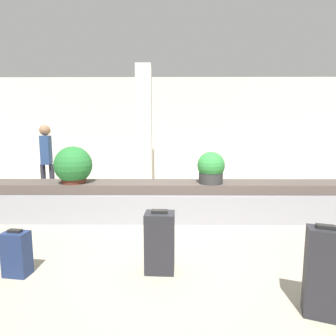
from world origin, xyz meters
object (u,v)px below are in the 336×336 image
object	(u,v)px
pillar	(144,130)
suitcase_0	(17,254)
traveler_0	(46,155)
suitcase_3	(322,272)
potted_plant_0	(73,166)
suitcase_2	(160,242)
potted_plant_1	(211,168)

from	to	relation	value
pillar	suitcase_0	distance (m)	4.49
pillar	traveler_0	world-z (taller)	pillar
suitcase_3	potted_plant_0	xyz separation A→B (m)	(-2.90, 2.44, 0.57)
pillar	traveler_0	size ratio (longest dim) A/B	1.89
suitcase_3	suitcase_2	bearing A→B (deg)	172.03
suitcase_2	suitcase_0	bearing A→B (deg)	-173.55
potted_plant_0	suitcase_0	bearing A→B (deg)	-88.71
suitcase_0	traveler_0	xyz separation A→B (m)	(-1.17, 3.25, 0.77)
potted_plant_1	traveler_0	distance (m)	3.77
suitcase_2	potted_plant_0	xyz separation A→B (m)	(-1.55, 1.74, 0.61)
pillar	traveler_0	bearing A→B (deg)	-156.51
suitcase_3	traveler_0	size ratio (longest dim) A/B	0.46
suitcase_3	potted_plant_0	world-z (taller)	potted_plant_0
traveler_0	potted_plant_1	bearing A→B (deg)	-122.70
suitcase_2	suitcase_3	xyz separation A→B (m)	(1.35, -0.70, 0.04)
pillar	suitcase_0	world-z (taller)	pillar
suitcase_3	potted_plant_1	size ratio (longest dim) A/B	1.43
suitcase_0	pillar	bearing A→B (deg)	84.80
potted_plant_0	traveler_0	distance (m)	1.81
suitcase_0	suitcase_3	distance (m)	2.92
suitcase_0	suitcase_3	bearing A→B (deg)	-4.17
suitcase_2	traveler_0	bearing A→B (deg)	133.00
potted_plant_0	potted_plant_1	xyz separation A→B (m)	(2.36, -0.00, -0.04)
suitcase_0	potted_plant_0	bearing A→B (deg)	99.00
suitcase_3	pillar	bearing A→B (deg)	131.08
potted_plant_0	potted_plant_1	bearing A→B (deg)	-0.08
potted_plant_0	suitcase_2	bearing A→B (deg)	-48.30
suitcase_2	traveler_0	xyz separation A→B (m)	(-2.67, 3.15, 0.68)
pillar	suitcase_0	xyz separation A→B (m)	(-0.96, -4.18, -1.36)
suitcase_3	traveler_0	bearing A→B (deg)	155.64
suitcase_3	traveler_0	xyz separation A→B (m)	(-4.02, 3.85, 0.63)
suitcase_2	pillar	bearing A→B (deg)	100.40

